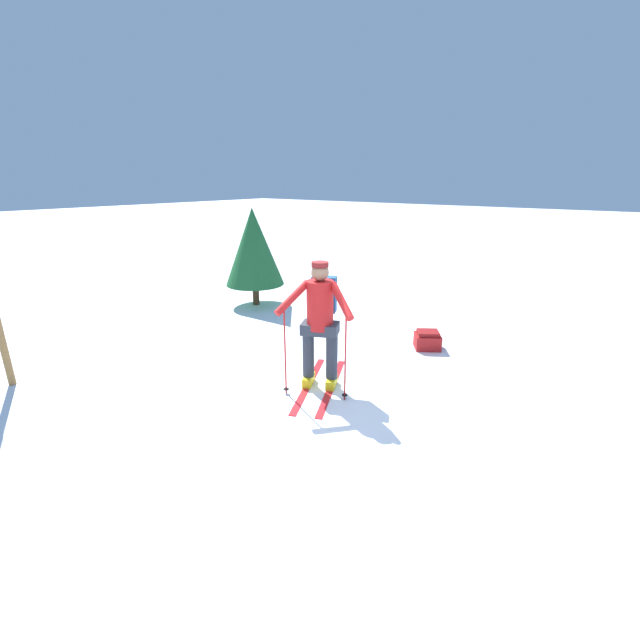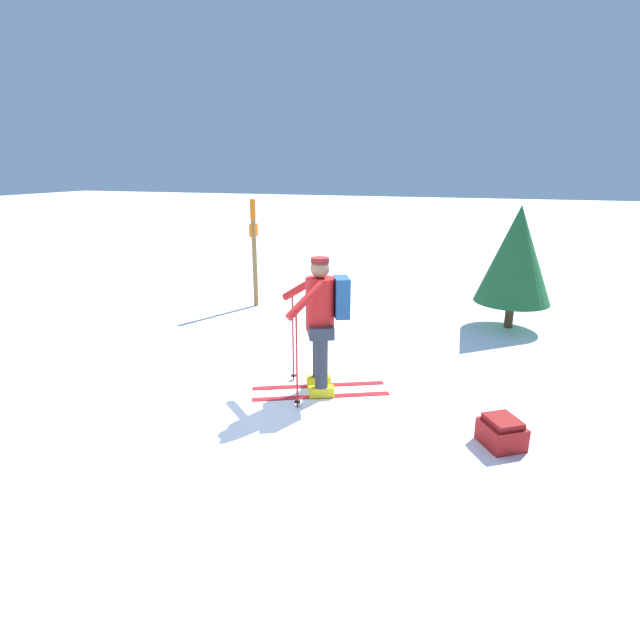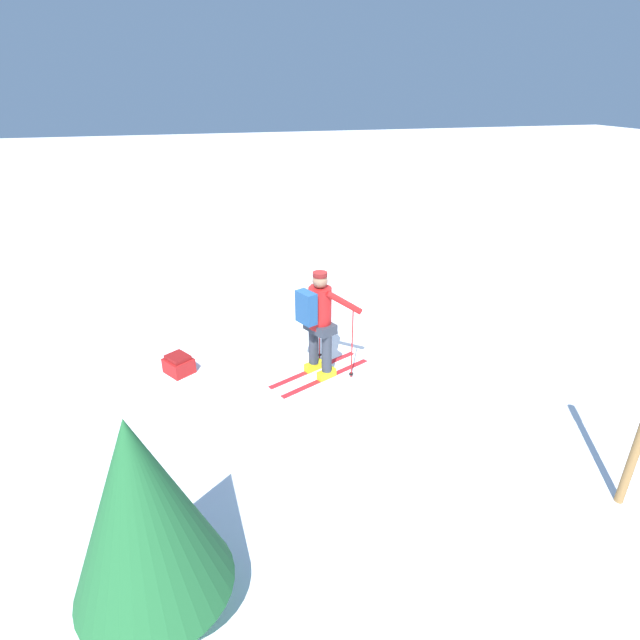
% 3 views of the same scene
% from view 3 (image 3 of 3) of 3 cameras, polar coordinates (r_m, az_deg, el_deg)
% --- Properties ---
extents(ground_plane, '(80.00, 80.00, 0.00)m').
position_cam_3_polar(ground_plane, '(8.13, 2.36, -4.16)').
color(ground_plane, white).
extents(skier, '(1.13, 1.66, 1.65)m').
position_cam_3_polar(skier, '(7.20, -0.13, 0.18)').
color(skier, red).
rests_on(skier, ground_plane).
extents(dropped_backpack, '(0.52, 0.51, 0.29)m').
position_cam_3_polar(dropped_backpack, '(7.93, -15.84, -4.91)').
color(dropped_backpack, maroon).
rests_on(dropped_backpack, ground_plane).
extents(pine_tree, '(1.23, 1.23, 2.04)m').
position_cam_3_polar(pine_tree, '(4.06, -19.74, -19.66)').
color(pine_tree, '#4C331E').
rests_on(pine_tree, ground_plane).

